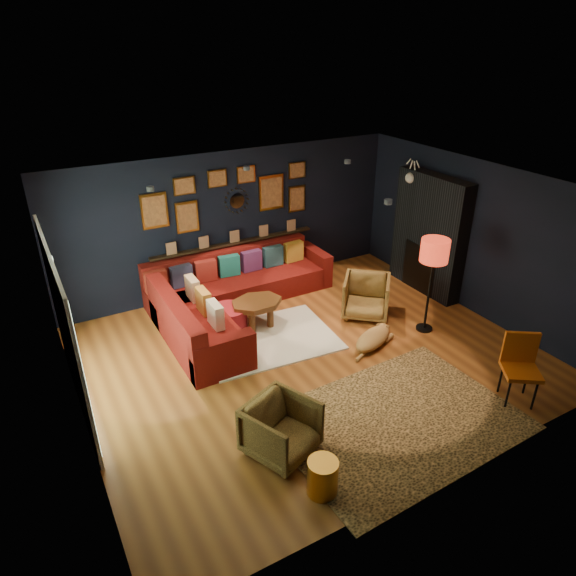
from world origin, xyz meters
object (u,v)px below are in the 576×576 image
armchair_left (281,427)px  floor_lamp (434,255)px  coffee_table (257,306)px  dog (373,336)px  gold_stool (323,477)px  pouf (229,318)px  orange_chair (520,362)px  armchair_right (366,295)px  sectional (224,298)px

armchair_left → floor_lamp: bearing=-2.6°
coffee_table → dog: 1.96m
floor_lamp → gold_stool: bearing=-148.8°
pouf → armchair_left: bearing=-101.3°
orange_chair → dog: size_ratio=0.85×
coffee_table → armchair_right: bearing=-18.0°
coffee_table → orange_chair: 4.02m
coffee_table → orange_chair: size_ratio=0.95×
sectional → pouf: size_ratio=5.77×
pouf → floor_lamp: (2.83, -1.55, 1.12)m
dog → coffee_table: bearing=109.5°
gold_stool → dog: (2.22, 2.00, -0.02)m
armchair_left → dog: 2.65m
gold_stool → floor_lamp: bearing=31.2°
sectional → dog: (1.61, -2.08, -0.13)m
armchair_left → floor_lamp: 3.75m
floor_lamp → dog: size_ratio=1.43×
coffee_table → floor_lamp: 2.94m
coffee_table → pouf: coffee_table is taller
coffee_table → armchair_right: (1.80, -0.59, 0.01)m
floor_lamp → dog: (-1.07, 0.00, -1.15)m
orange_chair → dog: 2.15m
gold_stool → orange_chair: 3.15m
pouf → armchair_left: 2.87m
coffee_table → armchair_right: size_ratio=1.15×
sectional → orange_chair: size_ratio=3.59×
armchair_right → gold_stool: (-2.72, -2.87, -0.18)m
armchair_left → orange_chair: 3.29m
pouf → sectional: bearing=75.1°
pouf → dog: (1.75, -1.55, -0.03)m
gold_stool → pouf: bearing=82.6°
gold_stool → orange_chair: size_ratio=0.44×
sectional → pouf: (-0.14, -0.53, -0.10)m
coffee_table → armchair_left: 2.90m
armchair_left → floor_lamp: size_ratio=0.47×
armchair_left → armchair_right: size_ratio=0.96×
coffee_table → gold_stool: size_ratio=2.14×
orange_chair → armchair_left: bearing=-157.2°
armchair_left → dog: (2.32, 1.27, -0.18)m
armchair_right → dog: size_ratio=0.70×
armchair_left → gold_stool: bearing=-105.1°
pouf → armchair_left: armchair_left is taller
gold_stool → dog: 2.98m
gold_stool → orange_chair: (3.12, 0.09, 0.35)m
orange_chair → sectional: bearing=156.5°
coffee_table → sectional: bearing=117.2°
coffee_table → floor_lamp: size_ratio=0.56×
dog → sectional: bearing=105.7°
orange_chair → floor_lamp: size_ratio=0.59×
coffee_table → pouf: bearing=168.3°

